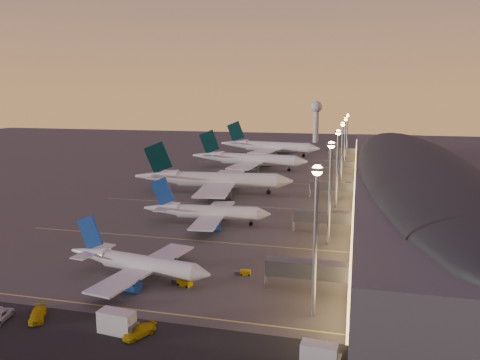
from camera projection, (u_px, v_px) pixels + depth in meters
name	position (u px, v px, depth m)	size (l,w,h in m)	color
ground	(192.00, 234.00, 125.68)	(700.00, 700.00, 0.00)	#42403D
airliner_narrow_south	(137.00, 263.00, 95.14)	(33.62, 30.35, 12.02)	silver
airliner_narrow_north	(207.00, 212.00, 135.30)	(37.66, 33.76, 13.45)	silver
airliner_wide_near	(213.00, 180.00, 178.27)	(61.27, 56.21, 19.60)	silver
airliner_wide_mid	(248.00, 159.00, 235.77)	(61.02, 55.81, 19.52)	silver
airliner_wide_far	(269.00, 147.00, 291.24)	(65.03, 59.99, 20.86)	silver
terminal_building	(409.00, 170.00, 178.50)	(56.35, 255.00, 17.46)	#49494E
light_masts	(340.00, 147.00, 175.99)	(2.20, 217.20, 25.90)	gray
radar_tower	(316.00, 115.00, 367.57)	(9.00, 9.00, 32.50)	silver
service_lane	(69.00, 337.00, 72.23)	(260.00, 16.00, 0.01)	black
lane_markings	(231.00, 202.00, 163.86)	(90.00, 180.36, 0.00)	#D8C659
baggage_tug_a	(183.00, 282.00, 91.91)	(4.52, 2.82, 1.26)	gold
baggage_tug_b	(243.00, 273.00, 97.18)	(3.44, 1.75, 0.98)	gold
catering_truck_a	(119.00, 323.00, 73.05)	(6.62, 3.20, 3.58)	silver
catering_truck_b	(321.00, 355.00, 64.37)	(5.70, 2.62, 3.12)	silver
service_van_b	(38.00, 315.00, 77.71)	(2.34, 5.75, 1.67)	gold
service_van_d	(139.00, 331.00, 72.23)	(2.26, 5.55, 1.61)	gold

